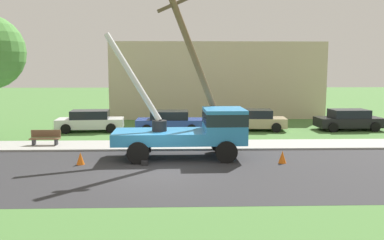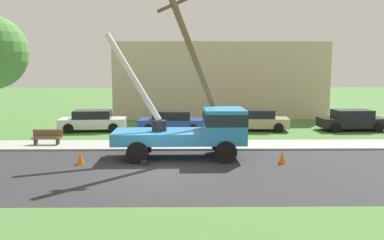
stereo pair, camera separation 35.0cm
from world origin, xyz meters
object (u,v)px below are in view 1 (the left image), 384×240
object	(u,v)px
traffic_cone_behind	(80,158)
park_bench	(45,138)
leaning_utility_pole	(198,68)
parked_sedan_tan	(253,120)
parked_sedan_blue	(170,121)
parked_sedan_black	(349,120)
utility_truck	(197,128)
parked_sedan_white	(90,121)
traffic_cone_ahead	(282,157)

from	to	relation	value
traffic_cone_behind	park_bench	size ratio (longest dim) A/B	0.35
leaning_utility_pole	parked_sedan_tan	xyz separation A→B (m)	(4.13, 7.36, -3.54)
leaning_utility_pole	park_bench	size ratio (longest dim) A/B	5.21
parked_sedan_blue	parked_sedan_black	world-z (taller)	same
parked_sedan_blue	park_bench	size ratio (longest dim) A/B	2.76
utility_truck	parked_sedan_white	bearing A→B (deg)	129.58
leaning_utility_pole	traffic_cone_ahead	size ratio (longest dim) A/B	14.88
parked_sedan_tan	parked_sedan_black	size ratio (longest dim) A/B	1.02
traffic_cone_behind	parked_sedan_tan	world-z (taller)	parked_sedan_tan
parked_sedan_white	park_bench	xyz separation A→B (m)	(-1.29, -5.34, -0.25)
parked_sedan_tan	traffic_cone_behind	bearing A→B (deg)	-134.19
parked_sedan_white	parked_sedan_tan	distance (m)	11.09
parked_sedan_white	park_bench	bearing A→B (deg)	-103.57
park_bench	parked_sedan_black	bearing A→B (deg)	15.82
traffic_cone_behind	park_bench	bearing A→B (deg)	124.31
leaning_utility_pole	parked_sedan_blue	xyz separation A→B (m)	(-1.60, 6.72, -3.54)
parked_sedan_black	park_bench	xyz separation A→B (m)	(-18.99, -5.38, -0.25)
parked_sedan_blue	parked_sedan_black	xyz separation A→B (m)	(12.33, 0.53, 0.00)
utility_truck	park_bench	bearing A→B (deg)	160.11
traffic_cone_behind	parked_sedan_tan	distance (m)	13.60
parked_sedan_blue	park_bench	distance (m)	8.24
traffic_cone_behind	parked_sedan_black	world-z (taller)	parked_sedan_black
parked_sedan_blue	parked_sedan_tan	bearing A→B (deg)	6.33
leaning_utility_pole	parked_sedan_black	xyz separation A→B (m)	(10.73, 7.26, -3.54)
parked_sedan_white	park_bench	size ratio (longest dim) A/B	2.83
parked_sedan_black	traffic_cone_behind	bearing A→B (deg)	-149.04
traffic_cone_behind	parked_sedan_black	xyz separation A→B (m)	(16.07, 9.64, 0.43)
parked_sedan_black	traffic_cone_ahead	bearing A→B (deg)	-126.13
leaning_utility_pole	traffic_cone_behind	world-z (taller)	leaning_utility_pole
parked_sedan_white	parked_sedan_tan	xyz separation A→B (m)	(11.09, 0.14, 0.00)
parked_sedan_tan	park_bench	bearing A→B (deg)	-156.12
traffic_cone_ahead	parked_sedan_white	xyz separation A→B (m)	(-10.65, 9.62, 0.43)
utility_truck	leaning_utility_pole	xyz separation A→B (m)	(0.11, 1.07, 2.84)
utility_truck	parked_sedan_tan	bearing A→B (deg)	63.29
traffic_cone_ahead	parked_sedan_black	size ratio (longest dim) A/B	0.13
leaning_utility_pole	traffic_cone_behind	bearing A→B (deg)	-155.94
leaning_utility_pole	parked_sedan_tan	world-z (taller)	leaning_utility_pole
traffic_cone_ahead	parked_sedan_blue	xyz separation A→B (m)	(-5.28, 9.12, 0.43)
parked_sedan_black	park_bench	size ratio (longest dim) A/B	2.78
park_bench	parked_sedan_tan	bearing A→B (deg)	23.88
leaning_utility_pole	traffic_cone_ahead	bearing A→B (deg)	-33.02
parked_sedan_blue	parked_sedan_tan	xyz separation A→B (m)	(5.73, 0.64, 0.00)
leaning_utility_pole	parked_sedan_tan	size ratio (longest dim) A/B	1.84
utility_truck	parked_sedan_blue	world-z (taller)	utility_truck
parked_sedan_black	park_bench	distance (m)	19.73
leaning_utility_pole	traffic_cone_behind	xyz separation A→B (m)	(-5.35, -2.39, -3.97)
leaning_utility_pole	parked_sedan_tan	bearing A→B (deg)	60.71
traffic_cone_behind	parked_sedan_blue	size ratio (longest dim) A/B	0.13
traffic_cone_behind	parked_sedan_tan	xyz separation A→B (m)	(9.47, 9.75, 0.43)
traffic_cone_behind	parked_sedan_black	size ratio (longest dim) A/B	0.13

